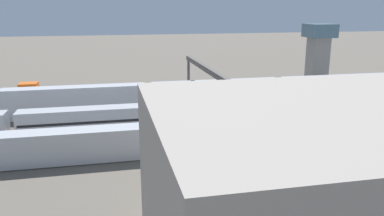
% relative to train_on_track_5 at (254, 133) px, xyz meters
% --- Properties ---
extents(ground_plane, '(400.00, 400.00, 0.00)m').
position_rel_train_on_track_5_xyz_m(ground_plane, '(-0.97, -12.50, -2.02)').
color(ground_plane, '#60594F').
extents(track_bed_0, '(140.00, 2.80, 0.12)m').
position_rel_train_on_track_5_xyz_m(track_bed_0, '(-0.97, -25.00, -1.96)').
color(track_bed_0, '#4C443D').
rests_on(track_bed_0, ground_plane).
extents(track_bed_1, '(140.00, 2.80, 0.12)m').
position_rel_train_on_track_5_xyz_m(track_bed_1, '(-0.97, -20.00, -1.96)').
color(track_bed_1, '#4C443D').
rests_on(track_bed_1, ground_plane).
extents(track_bed_2, '(140.00, 2.80, 0.12)m').
position_rel_train_on_track_5_xyz_m(track_bed_2, '(-0.97, -15.00, -1.96)').
color(track_bed_2, '#4C443D').
rests_on(track_bed_2, ground_plane).
extents(track_bed_3, '(140.00, 2.80, 0.12)m').
position_rel_train_on_track_5_xyz_m(track_bed_3, '(-0.97, -10.00, -1.96)').
color(track_bed_3, '#4C443D').
rests_on(track_bed_3, ground_plane).
extents(track_bed_4, '(140.00, 2.80, 0.12)m').
position_rel_train_on_track_5_xyz_m(track_bed_4, '(-0.97, -5.00, -1.96)').
color(track_bed_4, '#4C443D').
rests_on(track_bed_4, ground_plane).
extents(track_bed_5, '(140.00, 2.80, 0.12)m').
position_rel_train_on_track_5_xyz_m(track_bed_5, '(-0.97, 0.00, -1.96)').
color(track_bed_5, '#4C443D').
rests_on(track_bed_5, ground_plane).
extents(train_on_track_5, '(119.80, 3.00, 3.80)m').
position_rel_train_on_track_5_xyz_m(train_on_track_5, '(0.00, 0.00, 0.00)').
color(train_on_track_5, '#B7BABF').
rests_on(train_on_track_5, ground_plane).
extents(train_on_track_1, '(119.80, 3.00, 5.00)m').
position_rel_train_on_track_5_xyz_m(train_on_track_1, '(-0.62, -20.00, 0.60)').
color(train_on_track_1, silver).
rests_on(train_on_track_1, ground_plane).
extents(train_on_track_0, '(10.00, 3.00, 5.00)m').
position_rel_train_on_track_5_xyz_m(train_on_track_0, '(28.91, -25.00, 0.14)').
color(train_on_track_0, '#D85914').
rests_on(train_on_track_0, ground_plane).
extents(train_on_track_3, '(119.80, 3.06, 3.80)m').
position_rel_train_on_track_5_xyz_m(train_on_track_3, '(-4.96, -10.00, -0.03)').
color(train_on_track_3, '#B7BABF').
rests_on(train_on_track_3, ground_plane).
extents(signal_gantry, '(0.70, 30.00, 8.80)m').
position_rel_train_on_track_5_xyz_m(signal_gantry, '(2.99, -12.50, 5.53)').
color(signal_gantry, '#4C4742').
rests_on(signal_gantry, ground_plane).
extents(control_tower, '(6.00, 6.00, 14.03)m').
position_rel_train_on_track_5_xyz_m(control_tower, '(-29.64, -36.66, 6.16)').
color(control_tower, gray).
rests_on(control_tower, ground_plane).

